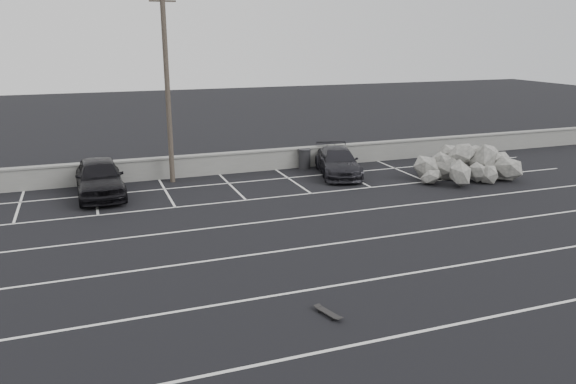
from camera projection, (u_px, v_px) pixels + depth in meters
name	position (u px, v px, depth m)	size (l,w,h in m)	color
ground	(302.00, 291.00, 15.39)	(120.00, 120.00, 0.00)	black
seawall	(199.00, 165.00, 27.89)	(50.00, 0.45, 1.06)	gray
stall_lines	(253.00, 239.00, 19.34)	(36.00, 20.05, 0.01)	silver
car_left	(99.00, 177.00, 24.33)	(1.94, 4.83, 1.65)	black
car_right	(338.00, 162.00, 28.00)	(1.86, 4.58, 1.33)	black
utility_pole	(167.00, 88.00, 25.63)	(1.17, 0.23, 8.80)	#4C4238
trash_bin	(305.00, 159.00, 29.37)	(0.88, 0.88, 1.04)	#262629
riprap_pile	(476.00, 167.00, 27.44)	(5.50, 4.42, 1.44)	gray
skateboard	(328.00, 313.00, 14.03)	(0.41, 0.78, 0.09)	black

